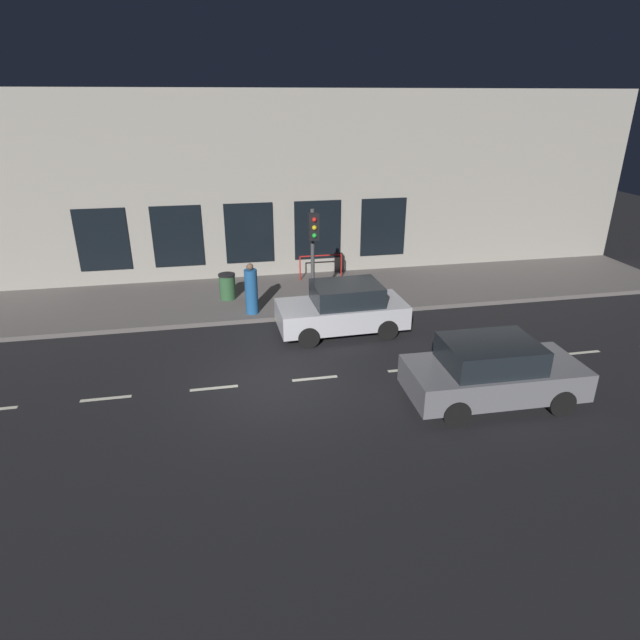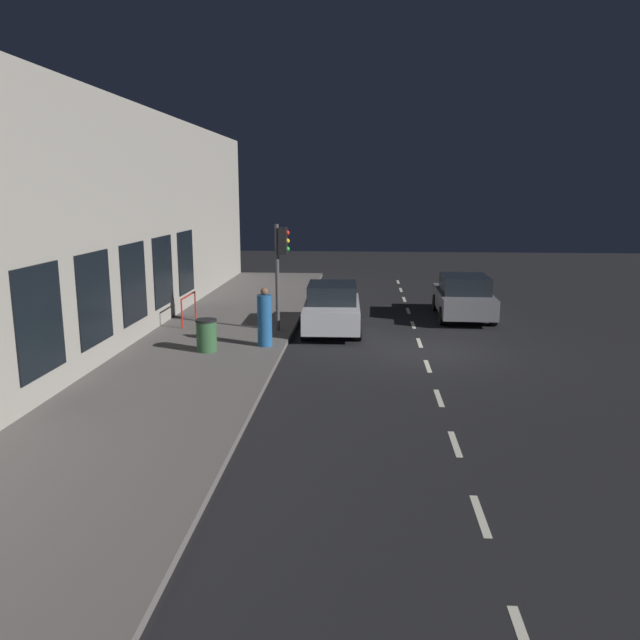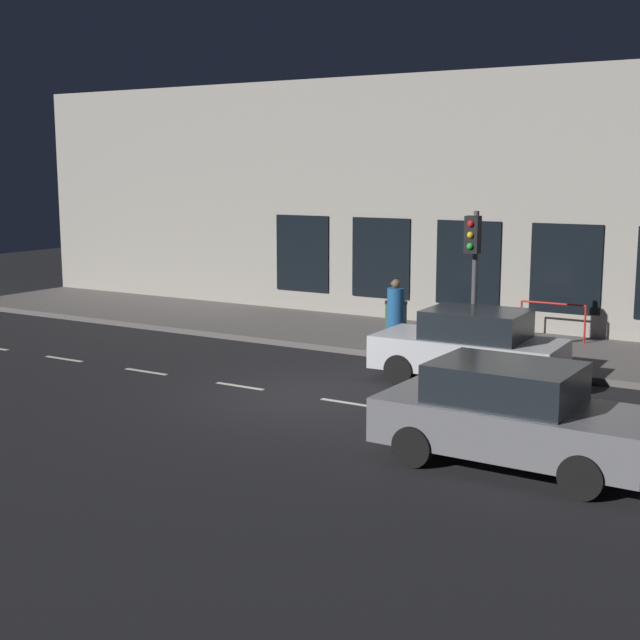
% 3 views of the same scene
% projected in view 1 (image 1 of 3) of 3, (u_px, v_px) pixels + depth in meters
% --- Properties ---
extents(ground_plane, '(60.00, 60.00, 0.00)m').
position_uv_depth(ground_plane, '(277.00, 382.00, 13.69)').
color(ground_plane, black).
extents(sidewalk, '(4.50, 32.00, 0.15)m').
position_uv_depth(sidewalk, '(256.00, 297.00, 19.31)').
color(sidewalk, '#5B5654').
rests_on(sidewalk, ground).
extents(building_facade, '(0.65, 32.00, 7.11)m').
position_uv_depth(building_facade, '(246.00, 189.00, 20.27)').
color(building_facade, gray).
rests_on(building_facade, ground).
extents(lane_centre_line, '(0.12, 27.20, 0.01)m').
position_uv_depth(lane_centre_line, '(315.00, 378.00, 13.86)').
color(lane_centre_line, beige).
rests_on(lane_centre_line, ground).
extents(traffic_light, '(0.47, 0.32, 3.40)m').
position_uv_depth(traffic_light, '(313.00, 241.00, 16.94)').
color(traffic_light, '#424244').
rests_on(traffic_light, sidewalk).
extents(parked_car_0, '(1.99, 4.17, 1.58)m').
position_uv_depth(parked_car_0, '(492.00, 372.00, 12.55)').
color(parked_car_0, slate).
rests_on(parked_car_0, ground).
extents(parked_car_1, '(1.97, 3.97, 1.58)m').
position_uv_depth(parked_car_1, '(343.00, 309.00, 16.30)').
color(parked_car_1, '#B7B7BC').
rests_on(parked_car_1, ground).
extents(pedestrian_0, '(0.48, 0.48, 1.71)m').
position_uv_depth(pedestrian_0, '(251.00, 291.00, 17.41)').
color(pedestrian_0, '#1E5189').
rests_on(pedestrian_0, sidewalk).
extents(trash_bin, '(0.59, 0.59, 0.91)m').
position_uv_depth(trash_bin, '(227.00, 286.00, 18.78)').
color(trash_bin, '#2D5633').
rests_on(trash_bin, sidewalk).
extents(red_railing, '(0.05, 1.70, 0.97)m').
position_uv_depth(red_railing, '(321.00, 262.00, 20.74)').
color(red_railing, red).
rests_on(red_railing, sidewalk).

